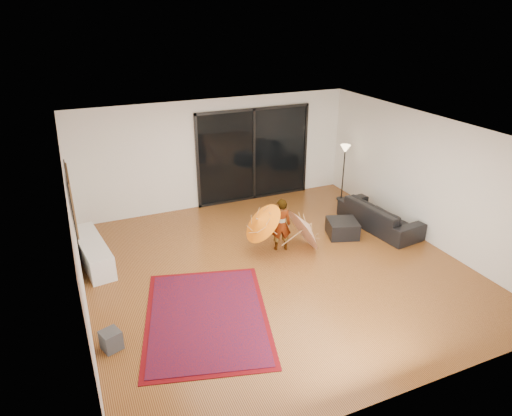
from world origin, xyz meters
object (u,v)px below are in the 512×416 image
sofa (379,216)px  child (281,225)px  media_console (93,252)px  ottoman (342,228)px

sofa → child: size_ratio=1.79×
media_console → sofa: 6.27m
sofa → child: (-2.54, -0.03, 0.27)m
media_console → child: bearing=-22.6°
sofa → ottoman: bearing=84.4°
sofa → ottoman: sofa is taller
sofa → ottoman: (-1.00, -0.02, -0.12)m
media_console → sofa: bearing=-16.4°
media_console → child: (3.66, -0.97, 0.32)m
media_console → child: size_ratio=1.56×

